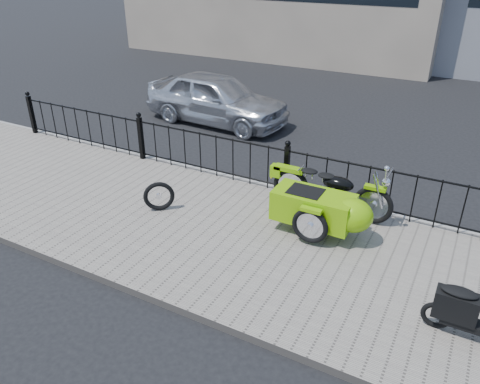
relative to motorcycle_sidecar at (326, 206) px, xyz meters
The scene contains 8 objects.
ground 1.32m from the motorcycle_sidecar, 163.12° to the right, with size 120.00×120.00×0.00m, color black.
sidewalk 1.50m from the motorcycle_sidecar, 143.18° to the right, with size 30.00×3.80×0.12m, color gray.
curb 1.66m from the motorcycle_sidecar, 135.63° to the left, with size 30.00×0.10×0.12m, color gray.
iron_fence 1.48m from the motorcycle_sidecar, 139.51° to the left, with size 14.11×0.11×1.08m.
motorcycle_sidecar is the anchor object (origin of this frame).
scooter 2.81m from the motorcycle_sidecar, 32.44° to the right, with size 1.38×0.40×0.93m.
spare_tire 2.95m from the motorcycle_sidecar, 165.15° to the right, with size 0.56×0.56×0.08m, color black.
sedan_car 6.20m from the motorcycle_sidecar, 137.79° to the left, with size 1.63×4.05×1.38m, color silver.
Camera 1 is at (3.05, -6.21, 4.33)m, focal length 35.00 mm.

